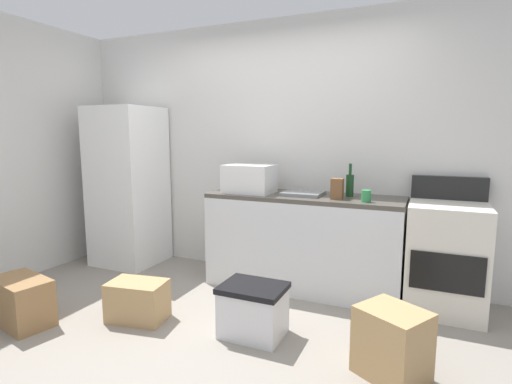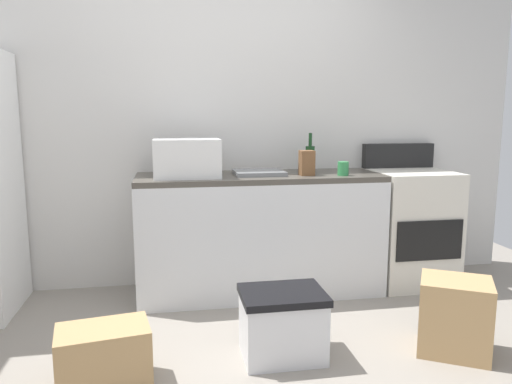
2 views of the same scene
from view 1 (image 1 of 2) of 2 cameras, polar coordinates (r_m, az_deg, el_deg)
ground_plane at (r=3.02m, az=-6.27°, el=-20.49°), size 6.00×6.00×0.00m
wall_back at (r=4.07m, az=4.48°, el=6.09°), size 5.00×0.10×2.60m
kitchen_counter at (r=3.78m, az=6.89°, el=-7.19°), size 1.80×0.60×0.90m
refrigerator at (r=4.66m, az=-18.09°, el=0.80°), size 0.68×0.66×1.76m
stove_oven at (r=3.63m, az=25.86°, el=-8.35°), size 0.60×0.61×1.10m
microwave at (r=3.79m, az=-0.96°, el=1.95°), size 0.46×0.34×0.27m
sink_basin at (r=3.67m, az=6.86°, el=-0.21°), size 0.36×0.32×0.03m
wine_bottle at (r=3.64m, az=13.49°, el=1.06°), size 0.07×0.07×0.30m
coffee_mug at (r=3.39m, az=15.74°, el=-0.56°), size 0.08×0.08×0.10m
knife_block at (r=3.49m, az=11.73°, el=0.48°), size 0.10×0.10×0.18m
cardboard_box_large at (r=3.35m, az=-16.84°, el=-14.90°), size 0.48×0.35×0.31m
cardboard_box_medium at (r=3.63m, az=-30.92°, el=-13.48°), size 0.55×0.39×0.36m
cardboard_box_small at (r=2.65m, az=19.19°, el=-20.07°), size 0.49×0.47×0.43m
storage_bin at (r=2.98m, az=-0.42°, el=-16.77°), size 0.46×0.36×0.38m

